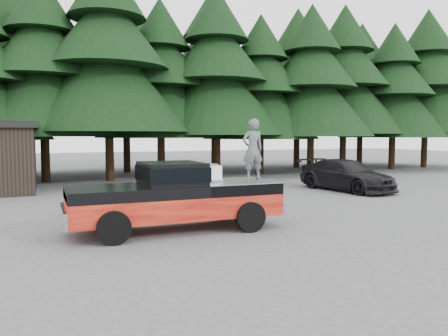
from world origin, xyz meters
name	(u,v)px	position (x,y,z in m)	size (l,w,h in m)	color
ground	(218,226)	(0.00, 0.00, 0.00)	(120.00, 120.00, 0.00)	#48484A
pickup_truck	(175,207)	(-1.31, -0.07, 0.67)	(6.00, 2.04, 1.33)	red
truck_cab	(171,173)	(-1.41, -0.07, 1.62)	(1.66, 1.90, 0.59)	black
air_compressor	(207,174)	(-0.34, -0.06, 1.55)	(0.65, 0.54, 0.45)	white
man_on_bed	(253,149)	(1.15, 0.02, 2.25)	(0.67, 0.44, 1.83)	#505657
parked_car	(346,175)	(8.88, 5.33, 0.75)	(2.10, 5.17, 1.50)	black
treeline	(124,57)	(0.42, 17.20, 7.72)	(60.15, 16.05, 17.50)	black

